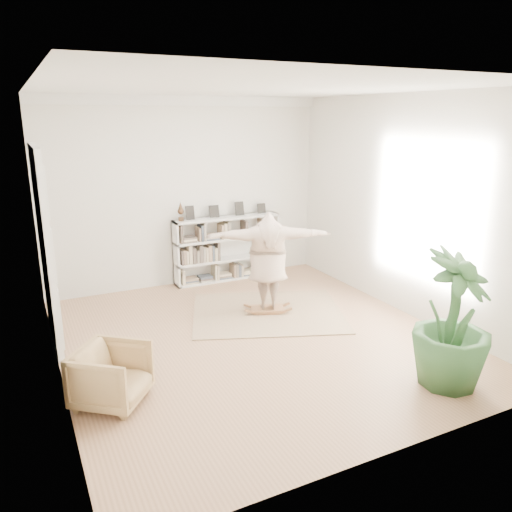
{
  "coord_description": "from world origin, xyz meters",
  "views": [
    {
      "loc": [
        -3.05,
        -6.22,
        3.24
      ],
      "look_at": [
        0.21,
        0.4,
        1.16
      ],
      "focal_mm": 35.0,
      "sensor_mm": 36.0,
      "label": 1
    }
  ],
  "objects_px": {
    "rocker_board": "(268,309)",
    "person": "(268,259)",
    "houseplant": "(453,320)",
    "bookshelf": "(227,249)",
    "armchair": "(112,376)"
  },
  "relations": [
    {
      "from": "armchair",
      "to": "houseplant",
      "type": "xyz_separation_m",
      "value": [
        3.82,
        -1.41,
        0.51
      ]
    },
    {
      "from": "person",
      "to": "houseplant",
      "type": "bearing_deg",
      "value": 127.86
    },
    {
      "from": "rocker_board",
      "to": "person",
      "type": "relative_size",
      "value": 0.31
    },
    {
      "from": "bookshelf",
      "to": "rocker_board",
      "type": "distance_m",
      "value": 2.1
    },
    {
      "from": "rocker_board",
      "to": "houseplant",
      "type": "xyz_separation_m",
      "value": [
        0.93,
        -3.06,
        0.78
      ]
    },
    {
      "from": "person",
      "to": "houseplant",
      "type": "height_order",
      "value": "person"
    },
    {
      "from": "bookshelf",
      "to": "rocker_board",
      "type": "bearing_deg",
      "value": -93.27
    },
    {
      "from": "rocker_board",
      "to": "houseplant",
      "type": "relative_size",
      "value": 0.37
    },
    {
      "from": "bookshelf",
      "to": "person",
      "type": "distance_m",
      "value": 2.05
    },
    {
      "from": "rocker_board",
      "to": "person",
      "type": "height_order",
      "value": "person"
    },
    {
      "from": "armchair",
      "to": "person",
      "type": "xyz_separation_m",
      "value": [
        2.89,
        1.65,
        0.62
      ]
    },
    {
      "from": "armchair",
      "to": "rocker_board",
      "type": "relative_size",
      "value": 1.22
    },
    {
      "from": "armchair",
      "to": "person",
      "type": "distance_m",
      "value": 3.39
    },
    {
      "from": "bookshelf",
      "to": "rocker_board",
      "type": "xyz_separation_m",
      "value": [
        -0.12,
        -2.02,
        -0.56
      ]
    },
    {
      "from": "bookshelf",
      "to": "person",
      "type": "height_order",
      "value": "person"
    }
  ]
}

